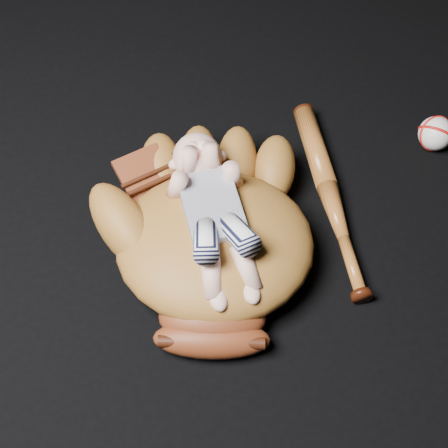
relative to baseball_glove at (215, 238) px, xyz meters
The scene contains 4 objects.
baseball_glove is the anchor object (origin of this frame).
newborn_baby 0.05m from the baseball_glove, 74.13° to the left, with size 0.16×0.34×0.14m, color #E6AA94, non-canonical shape.
baseball_bat 0.27m from the baseball_glove, 25.17° to the left, with size 0.04×0.46×0.04m, color #944F1C, non-canonical shape.
baseball 0.54m from the baseball_glove, 26.73° to the left, with size 0.07×0.07×0.07m, color white.
Camera 1 is at (-0.13, -0.73, 1.07)m, focal length 55.00 mm.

